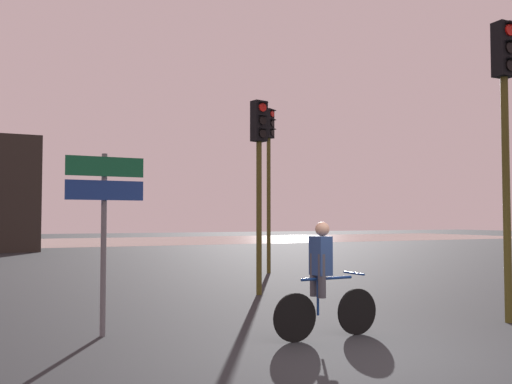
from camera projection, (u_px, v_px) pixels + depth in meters
The scene contains 7 objects.
ground_plane at pixel (399, 362), 6.61m from camera, with size 120.00×120.00×0.00m, color black.
water_strip at pixel (58, 242), 39.87m from camera, with size 80.00×16.00×0.01m, color #9E937F.
traffic_light_far_right at pixel (269, 160), 17.51m from camera, with size 0.40×0.42×5.04m.
traffic_light_near_right at pixel (505, 114), 9.28m from camera, with size 0.32×0.34×4.88m.
traffic_light_center at pixel (259, 159), 12.58m from camera, with size 0.36×0.38×4.27m.
direction_sign_post at pixel (104, 210), 8.13m from camera, with size 1.10×0.12×2.60m.
cyclist at pixel (323, 279), 7.93m from camera, with size 1.71×0.46×1.62m.
Camera 1 is at (-4.34, -5.36, 1.67)m, focal length 40.00 mm.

